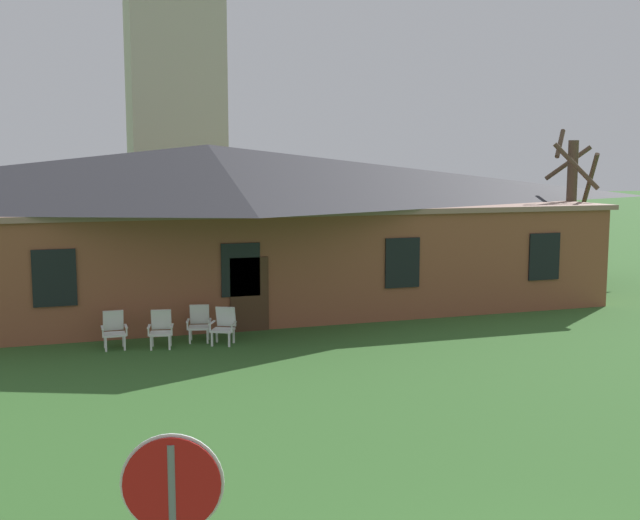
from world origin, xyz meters
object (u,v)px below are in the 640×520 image
object	(u,v)px
lawn_chair_by_porch	(114,329)
lawn_chair_middle	(224,325)
lawn_chair_near_door	(161,328)
lawn_chair_left_end	(199,322)

from	to	relation	value
lawn_chair_by_porch	lawn_chair_middle	size ratio (longest dim) A/B	1.00
lawn_chair_near_door	lawn_chair_left_end	bearing A→B (deg)	21.09
lawn_chair_by_porch	lawn_chair_left_end	xyz separation A→B (m)	(2.21, 0.15, 0.00)
lawn_chair_by_porch	lawn_chair_near_door	size ratio (longest dim) A/B	1.00
lawn_chair_left_end	lawn_chair_middle	size ratio (longest dim) A/B	1.00
lawn_chair_middle	lawn_chair_near_door	bearing A→B (deg)	175.80
lawn_chair_by_porch	lawn_chair_near_door	world-z (taller)	same
lawn_chair_middle	lawn_chair_by_porch	bearing A→B (deg)	172.23
lawn_chair_near_door	lawn_chair_by_porch	bearing A→B (deg)	167.33
lawn_chair_left_end	lawn_chair_by_porch	bearing A→B (deg)	-176.23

